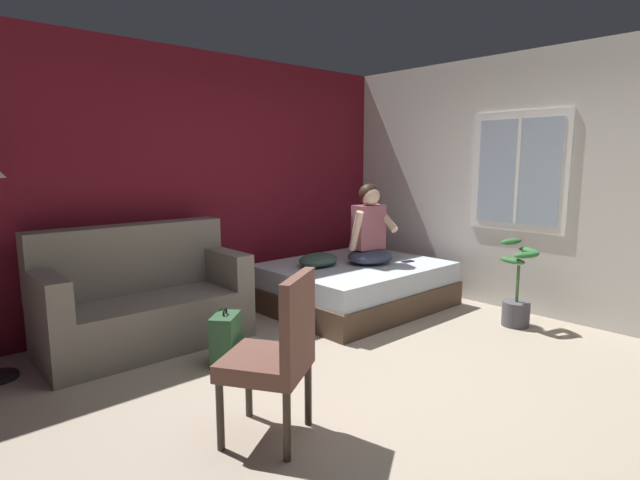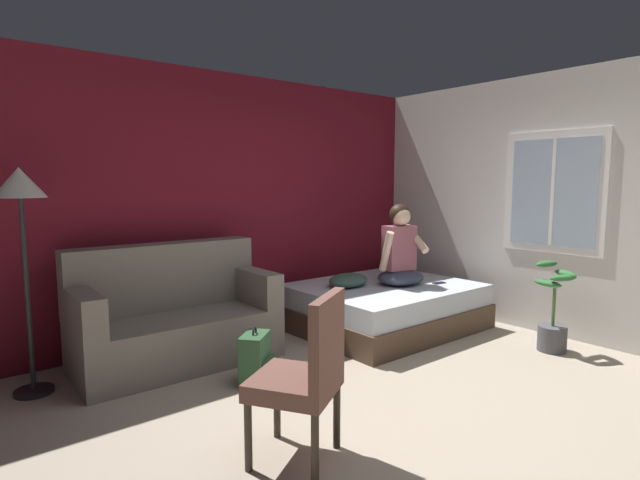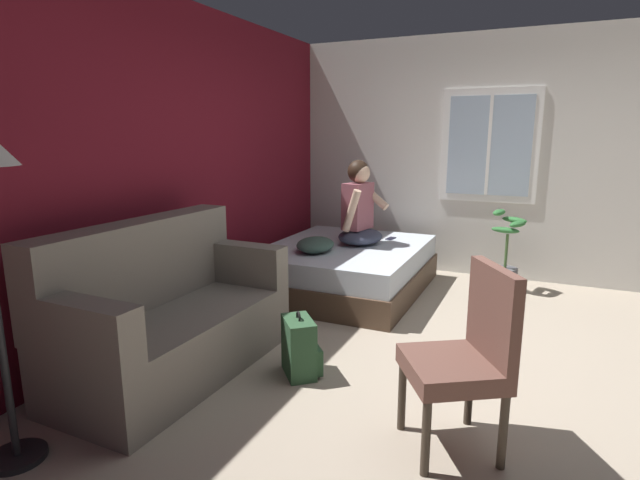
{
  "view_description": "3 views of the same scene",
  "coord_description": "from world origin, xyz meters",
  "views": [
    {
      "loc": [
        -2.61,
        -2.06,
        1.6
      ],
      "look_at": [
        0.54,
        1.37,
        0.86
      ],
      "focal_mm": 28.0,
      "sensor_mm": 36.0,
      "label": 1
    },
    {
      "loc": [
        -2.61,
        -2.06,
        1.6
      ],
      "look_at": [
        0.34,
        1.57,
        1.05
      ],
      "focal_mm": 28.0,
      "sensor_mm": 36.0,
      "label": 2
    },
    {
      "loc": [
        -3.43,
        -0.21,
        1.62
      ],
      "look_at": [
        0.08,
        1.38,
        0.8
      ],
      "focal_mm": 28.0,
      "sensor_mm": 36.0,
      "label": 3
    }
  ],
  "objects": [
    {
      "name": "wall_side_with_window",
      "position": [
        2.54,
        0.01,
        1.35
      ],
      "size": [
        0.19,
        6.59,
        2.7
      ],
      "color": "silver",
      "rests_on": "ground"
    },
    {
      "name": "floor_lamp",
      "position": [
        -2.02,
        2.12,
        1.43
      ],
      "size": [
        0.36,
        0.36,
        1.7
      ],
      "color": "black",
      "rests_on": "ground"
    },
    {
      "name": "side_chair",
      "position": [
        -0.97,
        0.09,
        0.53
      ],
      "size": [
        0.63,
        0.63,
        0.98
      ],
      "color": "#382D23",
      "rests_on": "ground"
    },
    {
      "name": "backpack",
      "position": [
        -0.6,
        1.22,
        0.19
      ],
      "size": [
        0.35,
        0.35,
        0.46
      ],
      "color": "#2D5133",
      "rests_on": "ground"
    },
    {
      "name": "cell_phone",
      "position": [
        1.8,
        1.3,
        0.48
      ],
      "size": [
        0.15,
        0.09,
        0.01
      ],
      "primitive_type": "cube",
      "rotation": [
        0.0,
        0.0,
        4.54
      ],
      "color": "black",
      "rests_on": "bed"
    },
    {
      "name": "ground_plane",
      "position": [
        0.0,
        0.0,
        0.0
      ],
      "size": [
        40.0,
        40.0,
        0.0
      ],
      "primitive_type": "plane",
      "color": "tan"
    },
    {
      "name": "bed",
      "position": [
        1.29,
        1.64,
        0.24
      ],
      "size": [
        1.89,
        1.55,
        0.48
      ],
      "color": "#4C3828",
      "rests_on": "ground"
    },
    {
      "name": "couch",
      "position": [
        -0.91,
        2.08,
        0.39
      ],
      "size": [
        1.71,
        0.85,
        1.04
      ],
      "color": "slate",
      "rests_on": "ground"
    },
    {
      "name": "throw_pillow",
      "position": [
        0.91,
        1.81,
        0.55
      ],
      "size": [
        0.53,
        0.43,
        0.14
      ],
      "primitive_type": "ellipsoid",
      "rotation": [
        0.0,
        0.0,
        0.16
      ],
      "color": "#385147",
      "rests_on": "bed"
    },
    {
      "name": "person_seated",
      "position": [
        1.42,
        1.54,
        0.84
      ],
      "size": [
        0.6,
        0.53,
        0.88
      ],
      "color": "#383D51",
      "rests_on": "bed"
    },
    {
      "name": "potted_plant",
      "position": [
        1.97,
        0.11,
        0.3
      ],
      "size": [
        0.39,
        0.37,
        0.85
      ],
      "color": "#4C4C51",
      "rests_on": "ground"
    },
    {
      "name": "wall_back_accent",
      "position": [
        0.0,
        2.68,
        1.35
      ],
      "size": [
        9.91,
        0.16,
        2.7
      ],
      "primitive_type": "cube",
      "color": "maroon",
      "rests_on": "ground"
    }
  ]
}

